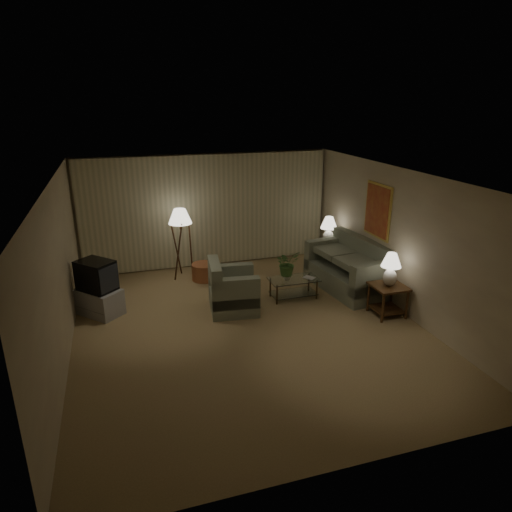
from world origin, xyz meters
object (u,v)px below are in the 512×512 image
Objects in this scene: vase at (287,276)px; ottoman at (204,272)px; armchair at (233,291)px; crt_tv at (96,275)px; tv_cabinet at (99,302)px; side_table_far at (327,253)px; coffee_table at (293,285)px; sofa at (347,270)px; side_table_near at (388,294)px; floor_lamp at (181,242)px; table_lamp_far at (329,228)px; table_lamp_near at (391,267)px.

ottoman is at bearing 132.74° from vase.
crt_tv is (-2.48, 0.58, 0.39)m from armchair.
ottoman is at bearing 73.52° from tv_cabinet.
coffee_table is (-1.40, -1.35, -0.11)m from side_table_far.
side_table_near is (0.15, -1.35, -0.01)m from sofa.
sofa is at bearing 4.56° from coffee_table.
coffee_table is at bearing 138.31° from side_table_near.
floor_lamp is at bearing 85.06° from tv_cabinet.
armchair is 1.92× the size of side_table_far.
coffee_table is at bearing -42.21° from floor_lamp.
vase is (-1.55, -1.35, -0.51)m from table_lamp_far.
side_table_near is 1.88m from coffee_table.
side_table_near is 0.38× the size of floor_lamp.
vase is (1.41, -1.52, 0.30)m from ottoman.
side_table_near is 5.46m from tv_cabinet.
sofa is 2.58m from armchair.
table_lamp_near is 0.79× the size of crt_tv.
armchair is 1.72m from ottoman.
vase is at bearing 40.69° from crt_tv.
ottoman is at bearing 176.67° from side_table_far.
coffee_table is at bearing -136.11° from table_lamp_far.
sofa is 2.18× the size of coffee_table.
tv_cabinet is (-5.20, -0.94, -0.14)m from side_table_far.
vase is (-1.55, 1.25, -0.49)m from table_lamp_near.
table_lamp_far is 0.43× the size of floor_lamp.
table_lamp_near is (2.72, -1.08, 0.58)m from armchair.
sofa is 5.06m from tv_cabinet.
side_table_far is 3.94× the size of vase.
table_lamp_far is 0.68× the size of coffee_table.
sofa is at bearing -76.86° from armchair.
side_table_far is (2.72, 1.52, -0.00)m from armchair.
armchair reaches higher than side_table_far.
crt_tv reaches higher than sofa.
side_table_near is 0.61× the size of coffee_table.
side_table_near reaches higher than tv_cabinet.
crt_tv is (-5.20, -0.94, 0.39)m from side_table_far.
side_table_far is 0.62× the size of tv_cabinet.
side_table_near is 0.75× the size of crt_tv.
vase is at bearing 180.00° from coffee_table.
crt_tv reaches higher than vase.
floor_lamp is at bearing 146.68° from ottoman.
floor_lamp reaches higher than ottoman.
vase is (-0.15, 0.00, 0.22)m from coffee_table.
side_table_far is at bearing 40.99° from vase.
crt_tv is (-5.20, 1.66, -0.19)m from table_lamp_near.
table_lamp_far reaches higher than ottoman.
side_table_near is 4.60m from floor_lamp.
ottoman is at bearing 135.64° from coffee_table.
armchair is at bearing -172.56° from coffee_table.
crt_tv is at bearing 173.61° from vase.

